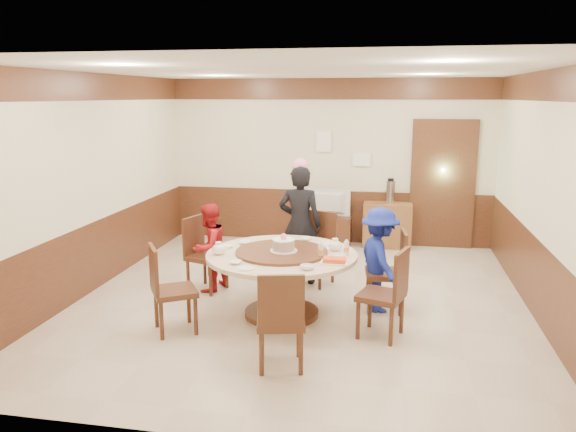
% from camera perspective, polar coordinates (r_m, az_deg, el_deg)
% --- Properties ---
extents(room, '(6.00, 6.04, 2.84)m').
position_cam_1_polar(room, '(6.84, 1.47, 0.03)').
color(room, beige).
rests_on(room, ground).
extents(banquet_table, '(1.72, 1.72, 0.78)m').
position_cam_1_polar(banquet_table, '(6.48, -0.65, -5.64)').
color(banquet_table, '#482516').
rests_on(banquet_table, ground).
extents(chair_0, '(0.49, 0.48, 0.97)m').
position_cam_1_polar(chair_0, '(6.81, 9.94, -6.97)').
color(chair_0, '#482516').
rests_on(chair_0, ground).
extents(chair_1, '(0.57, 0.58, 0.97)m').
position_cam_1_polar(chair_1, '(7.65, 2.83, -4.64)').
color(chair_1, '#482516').
rests_on(chair_1, ground).
extents(chair_2, '(0.56, 0.56, 0.97)m').
position_cam_1_polar(chair_2, '(7.47, -8.34, -5.17)').
color(chair_2, '#482516').
rests_on(chair_2, ground).
extents(chair_3, '(0.61, 0.61, 0.97)m').
position_cam_1_polar(chair_3, '(6.25, -11.59, -8.81)').
color(chair_3, '#482516').
rests_on(chair_3, ground).
extents(chair_4, '(0.53, 0.53, 0.97)m').
position_cam_1_polar(chair_4, '(5.36, -0.74, -12.17)').
color(chair_4, '#482516').
rests_on(chair_4, ground).
extents(chair_5, '(0.56, 0.55, 0.97)m').
position_cam_1_polar(chair_5, '(6.08, 9.58, -9.33)').
color(chair_5, '#482516').
rests_on(chair_5, ground).
extents(person_standing, '(0.62, 0.43, 1.62)m').
position_cam_1_polar(person_standing, '(7.58, 1.23, -0.87)').
color(person_standing, black).
rests_on(person_standing, ground).
extents(person_red, '(0.61, 0.68, 1.16)m').
position_cam_1_polar(person_red, '(7.37, -8.01, -3.19)').
color(person_red, '#B2171B').
rests_on(person_red, ground).
extents(person_blue, '(0.76, 0.93, 1.25)m').
position_cam_1_polar(person_blue, '(6.70, 9.30, -4.41)').
color(person_blue, navy).
rests_on(person_blue, ground).
extents(birthday_cake, '(0.31, 0.31, 0.21)m').
position_cam_1_polar(birthday_cake, '(6.37, -0.45, -2.96)').
color(birthday_cake, white).
rests_on(birthday_cake, banquet_table).
extents(teapot_left, '(0.17, 0.15, 0.13)m').
position_cam_1_polar(teapot_left, '(6.40, -7.04, -3.37)').
color(teapot_left, white).
rests_on(teapot_left, banquet_table).
extents(teapot_right, '(0.17, 0.15, 0.13)m').
position_cam_1_polar(teapot_right, '(6.53, 4.81, -3.02)').
color(teapot_right, white).
rests_on(teapot_right, banquet_table).
extents(bowl_0, '(0.15, 0.15, 0.04)m').
position_cam_1_polar(bowl_0, '(6.83, -4.40, -2.71)').
color(bowl_0, white).
rests_on(bowl_0, banquet_table).
extents(bowl_1, '(0.15, 0.15, 0.05)m').
position_cam_1_polar(bowl_1, '(5.83, 1.94, -5.22)').
color(bowl_1, white).
rests_on(bowl_1, banquet_table).
extents(bowl_2, '(0.13, 0.13, 0.03)m').
position_cam_1_polar(bowl_2, '(6.04, -5.35, -4.72)').
color(bowl_2, white).
rests_on(bowl_2, banquet_table).
extents(bowl_3, '(0.15, 0.15, 0.05)m').
position_cam_1_polar(bowl_3, '(6.22, 5.15, -4.16)').
color(bowl_3, white).
rests_on(bowl_3, banquet_table).
extents(bowl_4, '(0.13, 0.13, 0.03)m').
position_cam_1_polar(bowl_4, '(6.68, -6.15, -3.09)').
color(bowl_4, white).
rests_on(bowl_4, banquet_table).
extents(bowl_5, '(0.12, 0.12, 0.04)m').
position_cam_1_polar(bowl_5, '(6.99, 1.88, -2.31)').
color(bowl_5, white).
rests_on(bowl_5, banquet_table).
extents(saucer_near, '(0.18, 0.18, 0.01)m').
position_cam_1_polar(saucer_near, '(5.87, -4.30, -5.31)').
color(saucer_near, white).
rests_on(saucer_near, banquet_table).
extents(saucer_far, '(0.18, 0.18, 0.01)m').
position_cam_1_polar(saucer_far, '(6.83, 3.87, -2.80)').
color(saucer_far, white).
rests_on(saucer_far, banquet_table).
extents(shrimp_platter, '(0.30, 0.20, 0.06)m').
position_cam_1_polar(shrimp_platter, '(6.04, 4.75, -4.58)').
color(shrimp_platter, white).
rests_on(shrimp_platter, banquet_table).
extents(bottle_0, '(0.06, 0.06, 0.16)m').
position_cam_1_polar(bottle_0, '(6.24, 3.36, -3.52)').
color(bottle_0, silver).
rests_on(bottle_0, banquet_table).
extents(bottle_1, '(0.06, 0.06, 0.16)m').
position_cam_1_polar(bottle_1, '(6.34, 5.95, -3.31)').
color(bottle_1, silver).
rests_on(bottle_1, banquet_table).
extents(tv_stand, '(0.85, 0.45, 0.50)m').
position_cam_1_polar(tv_stand, '(9.67, 3.90, -1.43)').
color(tv_stand, '#482516').
rests_on(tv_stand, ground).
extents(television, '(0.79, 0.20, 0.45)m').
position_cam_1_polar(television, '(9.57, 3.94, 1.34)').
color(television, '#959598').
rests_on(television, tv_stand).
extents(side_cabinet, '(0.80, 0.40, 0.75)m').
position_cam_1_polar(side_cabinet, '(9.61, 10.05, -0.91)').
color(side_cabinet, brown).
rests_on(side_cabinet, ground).
extents(thermos, '(0.15, 0.15, 0.38)m').
position_cam_1_polar(thermos, '(9.50, 10.36, 2.40)').
color(thermos, silver).
rests_on(thermos, side_cabinet).
extents(notice_left, '(0.25, 0.00, 0.35)m').
position_cam_1_polar(notice_left, '(9.64, 3.64, 7.57)').
color(notice_left, white).
rests_on(notice_left, room).
extents(notice_right, '(0.30, 0.00, 0.22)m').
position_cam_1_polar(notice_right, '(9.61, 7.48, 5.69)').
color(notice_right, white).
rests_on(notice_right, room).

